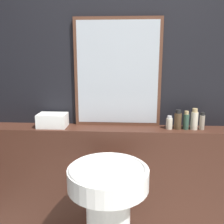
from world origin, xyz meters
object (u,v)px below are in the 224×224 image
(towel_stack, at_px, (53,120))
(conditioner_bottle, at_px, (178,120))
(lotion_bottle, at_px, (186,121))
(hand_soap_bottle, at_px, (202,122))
(pedestal_sink, at_px, (108,214))
(mirror, at_px, (118,73))
(body_wash_bottle, at_px, (194,120))
(shampoo_bottle, at_px, (169,123))

(towel_stack, distance_m, conditioner_bottle, 0.98)
(towel_stack, xyz_separation_m, lotion_bottle, (1.05, 0.00, 0.01))
(conditioner_bottle, bearing_deg, hand_soap_bottle, 0.00)
(pedestal_sink, relative_size, hand_soap_bottle, 6.34)
(hand_soap_bottle, bearing_deg, conditioner_bottle, 180.00)
(conditioner_bottle, bearing_deg, mirror, 169.31)
(hand_soap_bottle, bearing_deg, mirror, 172.27)
(towel_stack, xyz_separation_m, body_wash_bottle, (1.11, 0.00, 0.02))
(lotion_bottle, distance_m, body_wash_bottle, 0.06)
(pedestal_sink, bearing_deg, mirror, 86.84)
(conditioner_bottle, relative_size, body_wash_bottle, 0.92)
(lotion_bottle, relative_size, hand_soap_bottle, 1.06)
(pedestal_sink, height_order, hand_soap_bottle, hand_soap_bottle)
(towel_stack, distance_m, hand_soap_bottle, 1.17)
(pedestal_sink, distance_m, lotion_bottle, 0.90)
(towel_stack, distance_m, body_wash_bottle, 1.11)
(mirror, height_order, towel_stack, mirror)
(hand_soap_bottle, bearing_deg, shampoo_bottle, -180.00)
(mirror, relative_size, hand_soap_bottle, 6.25)
(conditioner_bottle, height_order, body_wash_bottle, body_wash_bottle)
(lotion_bottle, height_order, body_wash_bottle, body_wash_bottle)
(pedestal_sink, relative_size, shampoo_bottle, 8.25)
(conditioner_bottle, xyz_separation_m, body_wash_bottle, (0.12, 0.00, 0.01))
(hand_soap_bottle, bearing_deg, body_wash_bottle, 180.00)
(pedestal_sink, distance_m, body_wash_bottle, 0.94)
(shampoo_bottle, xyz_separation_m, conditioner_bottle, (0.06, 0.00, 0.02))
(hand_soap_bottle, bearing_deg, lotion_bottle, 180.00)
(towel_stack, bearing_deg, shampoo_bottle, -0.00)
(towel_stack, bearing_deg, mirror, 9.82)
(body_wash_bottle, bearing_deg, pedestal_sink, -142.29)
(towel_stack, relative_size, hand_soap_bottle, 1.67)
(conditioner_bottle, height_order, hand_soap_bottle, conditioner_bottle)
(body_wash_bottle, bearing_deg, lotion_bottle, 180.00)
(conditioner_bottle, bearing_deg, towel_stack, -180.00)
(mirror, bearing_deg, conditioner_bottle, -10.69)
(shampoo_bottle, height_order, lotion_bottle, lotion_bottle)
(pedestal_sink, xyz_separation_m, lotion_bottle, (0.57, 0.49, 0.50))
(mirror, relative_size, body_wash_bottle, 5.12)
(towel_stack, height_order, shampoo_bottle, towel_stack)
(pedestal_sink, bearing_deg, lotion_bottle, 40.63)
(towel_stack, height_order, conditioner_bottle, conditioner_bottle)
(body_wash_bottle, height_order, hand_soap_bottle, body_wash_bottle)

